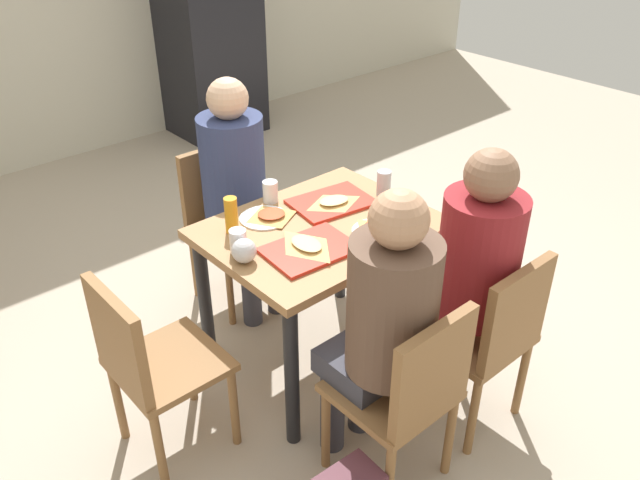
{
  "coord_description": "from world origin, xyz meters",
  "views": [
    {
      "loc": [
        -1.61,
        -1.84,
        2.16
      ],
      "look_at": [
        0.0,
        0.0,
        0.67
      ],
      "focal_mm": 36.59,
      "sensor_mm": 36.0,
      "label": 1
    }
  ],
  "objects_px": {
    "tray_red_near": "(310,249)",
    "soda_can": "(384,183)",
    "main_table": "(320,248)",
    "foil_bundle": "(244,251)",
    "pizza_slice_a": "(306,245)",
    "plastic_cup_b": "(377,242)",
    "plastic_cup_a": "(270,192)",
    "drink_fridge": "(208,19)",
    "chair_near_right": "(490,333)",
    "pizza_slice_c": "(271,215)",
    "condiment_bottle": "(231,215)",
    "person_far_side": "(238,181)",
    "pizza_slice_b": "(334,202)",
    "person_in_red": "(384,318)",
    "chair_left_end": "(148,361)",
    "chair_far_side": "(225,214)",
    "chair_near_left": "(409,390)",
    "paper_plate_center": "(264,218)",
    "tray_red_far": "(332,202)",
    "plastic_cup_c": "(238,241)",
    "person_in_brown_jacket": "(470,267)",
    "paper_plate_near_edge": "(378,231)",
    "pizza_slice_d": "(378,228)"
  },
  "relations": [
    {
      "from": "tray_red_near",
      "to": "condiment_bottle",
      "type": "relative_size",
      "value": 2.25
    },
    {
      "from": "person_in_brown_jacket",
      "to": "drink_fridge",
      "type": "height_order",
      "value": "drink_fridge"
    },
    {
      "from": "person_far_side",
      "to": "paper_plate_center",
      "type": "distance_m",
      "value": 0.44
    },
    {
      "from": "plastic_cup_c",
      "to": "paper_plate_center",
      "type": "bearing_deg",
      "value": 31.67
    },
    {
      "from": "main_table",
      "to": "pizza_slice_b",
      "type": "bearing_deg",
      "value": 28.66
    },
    {
      "from": "soda_can",
      "to": "chair_far_side",
      "type": "bearing_deg",
      "value": 119.15
    },
    {
      "from": "chair_near_left",
      "to": "foil_bundle",
      "type": "distance_m",
      "value": 0.82
    },
    {
      "from": "chair_near_right",
      "to": "pizza_slice_c",
      "type": "relative_size",
      "value": 3.98
    },
    {
      "from": "chair_near_right",
      "to": "tray_red_near",
      "type": "height_order",
      "value": "chair_near_right"
    },
    {
      "from": "pizza_slice_d",
      "to": "foil_bundle",
      "type": "xyz_separation_m",
      "value": [
        -0.56,
        0.18,
        0.03
      ]
    },
    {
      "from": "person_in_brown_jacket",
      "to": "paper_plate_center",
      "type": "height_order",
      "value": "person_in_brown_jacket"
    },
    {
      "from": "person_in_brown_jacket",
      "to": "paper_plate_near_edge",
      "type": "relative_size",
      "value": 5.67
    },
    {
      "from": "person_far_side",
      "to": "main_table",
      "type": "bearing_deg",
      "value": -90.0
    },
    {
      "from": "person_far_side",
      "to": "drink_fridge",
      "type": "height_order",
      "value": "drink_fridge"
    },
    {
      "from": "condiment_bottle",
      "to": "foil_bundle",
      "type": "bearing_deg",
      "value": -113.38
    },
    {
      "from": "chair_left_end",
      "to": "plastic_cup_c",
      "type": "bearing_deg",
      "value": 6.65
    },
    {
      "from": "tray_red_near",
      "to": "soda_can",
      "type": "height_order",
      "value": "soda_can"
    },
    {
      "from": "tray_red_far",
      "to": "pizza_slice_d",
      "type": "height_order",
      "value": "pizza_slice_d"
    },
    {
      "from": "chair_left_end",
      "to": "drink_fridge",
      "type": "xyz_separation_m",
      "value": [
        2.17,
        2.85,
        0.46
      ]
    },
    {
      "from": "tray_red_far",
      "to": "plastic_cup_b",
      "type": "height_order",
      "value": "plastic_cup_b"
    },
    {
      "from": "plastic_cup_b",
      "to": "plastic_cup_c",
      "type": "bearing_deg",
      "value": 137.79
    },
    {
      "from": "person_in_brown_jacket",
      "to": "plastic_cup_c",
      "type": "xyz_separation_m",
      "value": [
        -0.63,
        0.67,
        0.07
      ]
    },
    {
      "from": "tray_red_far",
      "to": "plastic_cup_a",
      "type": "distance_m",
      "value": 0.29
    },
    {
      "from": "plastic_cup_c",
      "to": "plastic_cup_a",
      "type": "bearing_deg",
      "value": 35.74
    },
    {
      "from": "person_far_side",
      "to": "pizza_slice_b",
      "type": "relative_size",
      "value": 5.53
    },
    {
      "from": "chair_far_side",
      "to": "tray_red_near",
      "type": "xyz_separation_m",
      "value": [
        -0.17,
        -0.89,
        0.27
      ]
    },
    {
      "from": "tray_red_near",
      "to": "soda_can",
      "type": "relative_size",
      "value": 2.95
    },
    {
      "from": "plastic_cup_a",
      "to": "drink_fridge",
      "type": "relative_size",
      "value": 0.05
    },
    {
      "from": "pizza_slice_c",
      "to": "condiment_bottle",
      "type": "relative_size",
      "value": 1.31
    },
    {
      "from": "pizza_slice_a",
      "to": "plastic_cup_b",
      "type": "bearing_deg",
      "value": -45.82
    },
    {
      "from": "person_in_red",
      "to": "tray_red_near",
      "type": "relative_size",
      "value": 3.46
    },
    {
      "from": "chair_far_side",
      "to": "pizza_slice_b",
      "type": "relative_size",
      "value": 3.71
    },
    {
      "from": "chair_near_left",
      "to": "chair_near_right",
      "type": "height_order",
      "value": "same"
    },
    {
      "from": "chair_near_right",
      "to": "drink_fridge",
      "type": "height_order",
      "value": "drink_fridge"
    },
    {
      "from": "paper_plate_near_edge",
      "to": "person_in_brown_jacket",
      "type": "bearing_deg",
      "value": -76.76
    },
    {
      "from": "tray_red_far",
      "to": "pizza_slice_d",
      "type": "bearing_deg",
      "value": -93.66
    },
    {
      "from": "paper_plate_center",
      "to": "chair_near_left",
      "type": "bearing_deg",
      "value": -95.75
    },
    {
      "from": "person_in_red",
      "to": "chair_left_end",
      "type": "bearing_deg",
      "value": 135.39
    },
    {
      "from": "tray_red_far",
      "to": "plastic_cup_c",
      "type": "xyz_separation_m",
      "value": [
        -0.56,
        -0.06,
        0.04
      ]
    },
    {
      "from": "tray_red_near",
      "to": "drink_fridge",
      "type": "relative_size",
      "value": 0.19
    },
    {
      "from": "main_table",
      "to": "paper_plate_near_edge",
      "type": "relative_size",
      "value": 4.41
    },
    {
      "from": "chair_near_left",
      "to": "pizza_slice_b",
      "type": "distance_m",
      "value": 0.98
    },
    {
      "from": "chair_far_side",
      "to": "foil_bundle",
      "type": "bearing_deg",
      "value": -117.96
    },
    {
      "from": "person_in_brown_jacket",
      "to": "plastic_cup_b",
      "type": "xyz_separation_m",
      "value": [
        -0.22,
        0.3,
        0.07
      ]
    },
    {
      "from": "tray_red_near",
      "to": "plastic_cup_c",
      "type": "bearing_deg",
      "value": 139.41
    },
    {
      "from": "person_in_brown_jacket",
      "to": "pizza_slice_c",
      "type": "bearing_deg",
      "value": 114.26
    },
    {
      "from": "chair_left_end",
      "to": "person_in_brown_jacket",
      "type": "xyz_separation_m",
      "value": [
        1.11,
        -0.62,
        0.25
      ]
    },
    {
      "from": "main_table",
      "to": "foil_bundle",
      "type": "relative_size",
      "value": 9.71
    },
    {
      "from": "pizza_slice_c",
      "to": "tray_red_near",
      "type": "bearing_deg",
      "value": -98.82
    },
    {
      "from": "tray_red_near",
      "to": "plastic_cup_b",
      "type": "relative_size",
      "value": 3.6
    }
  ]
}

